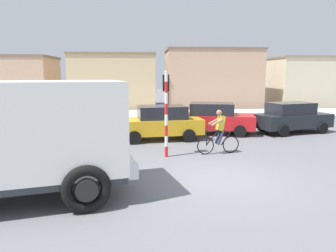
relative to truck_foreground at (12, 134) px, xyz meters
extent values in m
plane|color=slate|center=(5.34, 1.22, -1.67)|extent=(120.00, 120.00, 0.00)
cube|color=#ADADA8|center=(5.34, 16.11, -1.59)|extent=(80.00, 5.00, 0.16)
cube|color=white|center=(-0.03, -0.01, 0.13)|extent=(5.65, 3.67, 2.20)
cube|color=#2D3338|center=(-0.03, -0.01, -1.05)|extent=(5.53, 3.60, 0.16)
cube|color=silver|center=(2.59, 0.64, -0.87)|extent=(0.80, 2.36, 0.36)
cube|color=black|center=(2.45, 0.60, 0.63)|extent=(0.63, 2.09, 0.70)
torus|color=black|center=(1.23, 1.62, -1.12)|extent=(1.13, 0.50, 1.10)
cylinder|color=black|center=(1.23, 1.62, -1.12)|extent=(0.55, 0.41, 0.50)
torus|color=black|center=(1.84, -0.86, -1.12)|extent=(1.13, 0.50, 1.10)
cylinder|color=black|center=(1.84, -0.86, -1.12)|extent=(0.55, 0.41, 0.50)
torus|color=black|center=(5.47, 4.14, -1.33)|extent=(0.68, 0.15, 0.68)
torus|color=black|center=(6.51, 4.32, -1.33)|extent=(0.68, 0.15, 0.68)
cylinder|color=black|center=(5.81, 4.20, -0.76)|extent=(0.60, 0.14, 0.09)
cylinder|color=black|center=(5.76, 4.19, -1.01)|extent=(0.51, 0.13, 0.57)
cylinder|color=black|center=(6.31, 4.28, -1.06)|extent=(0.44, 0.12, 0.57)
cylinder|color=black|center=(5.50, 4.15, -1.03)|extent=(0.10, 0.06, 0.59)
cylinder|color=black|center=(5.52, 4.15, -0.72)|extent=(0.11, 0.50, 0.03)
cube|color=black|center=(6.11, 4.25, -0.79)|extent=(0.26, 0.16, 0.06)
cube|color=gold|center=(6.06, 4.24, -0.46)|extent=(0.34, 0.36, 0.59)
sphere|color=#9E7051|center=(5.99, 4.23, -0.06)|extent=(0.22, 0.22, 0.22)
cylinder|color=#2D334C|center=(6.05, 4.14, -1.02)|extent=(0.32, 0.17, 0.57)
cylinder|color=#9E7051|center=(5.89, 4.05, -0.41)|extent=(0.50, 0.17, 0.29)
cylinder|color=#2D334C|center=(6.01, 4.34, -1.02)|extent=(0.32, 0.17, 0.57)
cylinder|color=#9E7051|center=(5.84, 4.37, -0.41)|extent=(0.50, 0.17, 0.29)
cylinder|color=red|center=(3.94, 3.91, -1.47)|extent=(0.12, 0.12, 0.40)
cylinder|color=white|center=(3.94, 3.91, -1.07)|extent=(0.12, 0.12, 0.40)
cylinder|color=red|center=(3.94, 3.91, -0.67)|extent=(0.12, 0.12, 0.40)
cylinder|color=white|center=(3.94, 3.91, -0.27)|extent=(0.12, 0.12, 0.40)
cylinder|color=red|center=(3.94, 3.91, 0.13)|extent=(0.12, 0.12, 0.40)
cylinder|color=white|center=(3.94, 3.91, 0.53)|extent=(0.12, 0.12, 0.40)
cylinder|color=red|center=(3.94, 3.91, 0.93)|extent=(0.12, 0.12, 0.40)
cylinder|color=white|center=(3.94, 3.91, 1.33)|extent=(0.12, 0.12, 0.40)
cube|color=black|center=(3.94, 4.09, 1.08)|extent=(0.24, 0.20, 0.60)
sphere|color=green|center=(3.94, 4.21, 1.08)|extent=(0.14, 0.14, 0.14)
cube|color=red|center=(6.75, 8.45, -1.02)|extent=(4.26, 2.47, 0.70)
cube|color=black|center=(6.61, 8.48, -0.37)|extent=(2.45, 1.86, 0.60)
cylinder|color=black|center=(8.14, 9.03, -1.37)|extent=(0.62, 0.30, 0.60)
cylinder|color=black|center=(7.80, 7.37, -1.37)|extent=(0.62, 0.30, 0.60)
cylinder|color=black|center=(5.71, 9.53, -1.37)|extent=(0.62, 0.30, 0.60)
cylinder|color=black|center=(5.37, 7.86, -1.37)|extent=(0.62, 0.30, 0.60)
cube|color=#1E2328|center=(10.94, 8.46, -1.02)|extent=(4.31, 2.72, 0.70)
cube|color=black|center=(10.79, 8.42, -0.37)|extent=(2.51, 1.99, 0.60)
cylinder|color=black|center=(11.90, 9.62, -1.37)|extent=(0.63, 0.34, 0.60)
cylinder|color=black|center=(12.36, 7.98, -1.37)|extent=(0.63, 0.34, 0.60)
cylinder|color=black|center=(9.51, 8.95, -1.37)|extent=(0.63, 0.34, 0.60)
cylinder|color=black|center=(9.97, 7.31, -1.37)|extent=(0.63, 0.34, 0.60)
cube|color=gold|center=(3.82, 7.13, -1.02)|extent=(4.17, 2.15, 0.70)
cube|color=black|center=(3.97, 7.15, -0.37)|extent=(2.35, 1.69, 0.60)
cylinder|color=black|center=(2.69, 6.14, -1.37)|extent=(0.62, 0.25, 0.60)
cylinder|color=black|center=(2.49, 7.83, -1.37)|extent=(0.62, 0.25, 0.60)
cylinder|color=black|center=(5.15, 6.43, -1.37)|extent=(0.62, 0.25, 0.60)
cylinder|color=black|center=(4.95, 8.12, -1.37)|extent=(0.62, 0.25, 0.60)
cube|color=tan|center=(-8.73, 22.58, 0.58)|extent=(7.10, 5.61, 4.49)
cube|color=#775E4C|center=(-8.73, 22.58, 2.92)|extent=(7.24, 5.72, 0.20)
cube|color=#D1B284|center=(0.46, 22.53, 0.66)|extent=(7.24, 7.02, 4.66)
cube|color=#7D6B4F|center=(0.46, 22.53, 3.10)|extent=(7.38, 7.16, 0.20)
cube|color=tan|center=(9.47, 22.17, 0.91)|extent=(8.43, 5.13, 5.15)
cube|color=#775E4C|center=(9.47, 22.17, 3.59)|extent=(8.60, 5.23, 0.20)
cube|color=beige|center=(19.45, 24.02, 0.61)|extent=(7.51, 7.66, 4.55)
cube|color=gray|center=(19.45, 24.02, 2.98)|extent=(7.67, 7.82, 0.20)
camera|label=1|loc=(3.14, -7.72, 1.39)|focal=34.15mm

